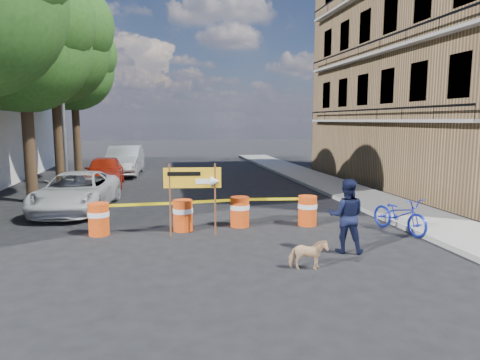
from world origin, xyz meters
name	(u,v)px	position (x,y,z in m)	size (l,w,h in m)	color
ground	(237,243)	(0.00, 0.00, 0.00)	(120.00, 120.00, 0.00)	black
sidewalk_east	(354,194)	(6.20, 6.00, 0.07)	(2.40, 40.00, 0.15)	gray
apartment_building	(453,60)	(12.00, 8.00, 6.00)	(8.00, 16.00, 12.00)	#93734B
tree_mid_a	(24,43)	(-6.74, 7.00, 6.01)	(5.25, 5.00, 8.68)	#332316
tree_mid_b	(54,46)	(-6.73, 12.00, 6.71)	(5.67, 5.40, 9.62)	#332316
tree_far	(74,69)	(-6.74, 17.00, 6.22)	(5.04, 4.80, 8.84)	#332316
streetlamp	(64,92)	(-5.93, 9.50, 4.38)	(1.25, 0.18, 8.00)	gray
barrel_far_left	(99,218)	(-3.62, 1.45, 0.47)	(0.58, 0.58, 0.90)	#EC380D
barrel_mid_left	(183,215)	(-1.30, 1.49, 0.47)	(0.58, 0.58, 0.90)	#EC380D
barrel_mid_right	(240,211)	(0.41, 1.67, 0.47)	(0.58, 0.58, 0.90)	#EC380D
barrel_far_right	(307,210)	(2.45, 1.43, 0.47)	(0.58, 0.58, 0.90)	#EC380D
detour_sign	(200,183)	(-0.85, 0.84, 1.48)	(1.55, 0.38, 2.01)	#592D19
pedestrian	(346,216)	(2.44, -1.29, 0.89)	(0.87, 0.68, 1.79)	black
bicycle	(400,198)	(4.76, 0.18, 0.97)	(0.68, 1.02, 1.94)	#1525B1
dog	(308,255)	(1.12, -2.32, 0.34)	(0.36, 0.80, 0.68)	#DAAF7D
suv_white	(77,192)	(-4.80, 4.98, 0.68)	(2.25, 4.89, 1.36)	silver
sedan_red	(105,171)	(-4.52, 10.88, 0.72)	(1.71, 4.25, 1.45)	#9C1E0D
sedan_silver	(125,160)	(-3.87, 15.08, 0.85)	(1.79, 5.13, 1.69)	#B7B9BE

